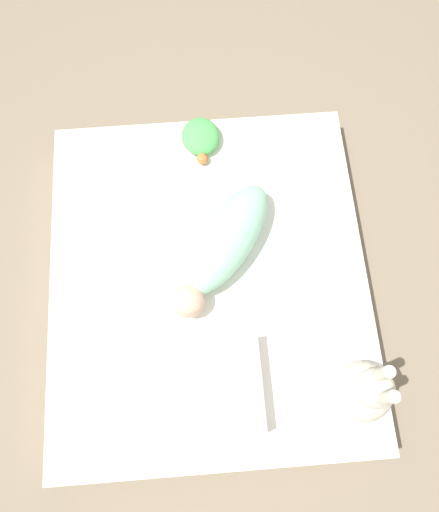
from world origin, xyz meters
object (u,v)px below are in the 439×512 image
object	(u,v)px
bunny_plush	(367,391)
turtle_plush	(202,137)
pillow	(215,388)
swaddled_baby	(226,244)

from	to	relation	value
bunny_plush	turtle_plush	distance (m)	1.02
pillow	bunny_plush	bearing A→B (deg)	84.04
pillow	turtle_plush	world-z (taller)	pillow
bunny_plush	pillow	bearing A→B (deg)	-95.96
swaddled_baby	turtle_plush	distance (m)	0.44
swaddled_baby	pillow	bearing A→B (deg)	26.84
swaddled_baby	turtle_plush	world-z (taller)	swaddled_baby
bunny_plush	turtle_plush	size ratio (longest dim) A/B	1.93
swaddled_baby	pillow	xyz separation A→B (m)	(0.45, -0.07, -0.03)
pillow	turtle_plush	bearing A→B (deg)	178.75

